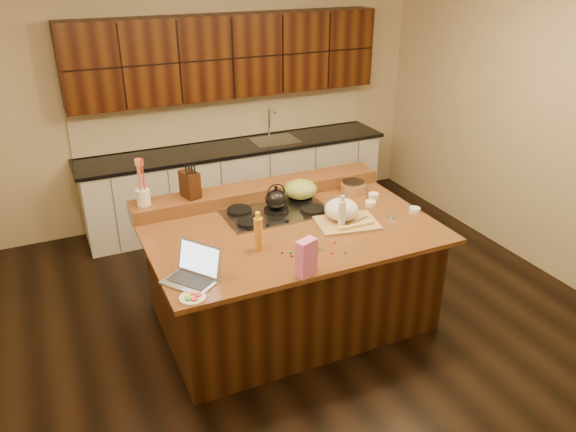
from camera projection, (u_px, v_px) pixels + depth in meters
name	position (u px, v px, depth m)	size (l,w,h in m)	color
room	(291.00, 179.00, 4.54)	(5.52, 5.02, 2.72)	black
island	(290.00, 273.00, 4.93)	(2.40, 1.60, 0.92)	black
back_ledge	(259.00, 191.00, 5.28)	(2.40, 0.30, 0.12)	black
cooktop	(276.00, 212.00, 4.97)	(0.92, 0.52, 0.05)	gray
back_counter	(234.00, 141.00, 6.64)	(3.70, 0.66, 2.40)	silver
kettle	(276.00, 199.00, 4.92)	(0.20, 0.20, 0.18)	black
green_bowl	(300.00, 189.00, 5.14)	(0.31, 0.31, 0.17)	olive
laptop	(194.00, 271.00, 3.95)	(0.44, 0.46, 0.25)	#B7B7BC
oil_bottle	(258.00, 234.00, 4.32)	(0.07, 0.07, 0.27)	orange
vinegar_bottle	(342.00, 215.00, 4.65)	(0.06, 0.06, 0.25)	silver
wooden_tray	(343.00, 212.00, 4.77)	(0.56, 0.45, 0.20)	tan
ramekin_a	(415.00, 210.00, 4.98)	(0.10, 0.10, 0.04)	white
ramekin_b	(370.00, 203.00, 5.11)	(0.10, 0.10, 0.04)	white
ramekin_c	(374.00, 196.00, 5.27)	(0.10, 0.10, 0.04)	white
strainer_bowl	(353.00, 188.00, 5.39)	(0.24, 0.24, 0.09)	#996B3F
kitchen_timer	(393.00, 215.00, 4.87)	(0.08, 0.08, 0.07)	silver
pink_bag	(306.00, 258.00, 3.98)	(0.15, 0.08, 0.28)	pink
candy_plate	(193.00, 298.00, 3.76)	(0.18, 0.18, 0.01)	white
package_box	(194.00, 253.00, 4.19)	(0.09, 0.06, 0.13)	#E0A54F
utensil_crock	(143.00, 197.00, 4.82)	(0.12, 0.12, 0.14)	white
knife_block	(190.00, 184.00, 4.95)	(0.12, 0.19, 0.24)	black
gumdrop_0	(332.00, 253.00, 4.31)	(0.02, 0.02, 0.02)	red
gumdrop_1	(320.00, 249.00, 4.36)	(0.02, 0.02, 0.02)	#198C26
gumdrop_2	(292.00, 256.00, 4.27)	(0.02, 0.02, 0.02)	red
gumdrop_3	(302.00, 260.00, 4.21)	(0.02, 0.02, 0.02)	#198C26
gumdrop_4	(317.00, 247.00, 4.38)	(0.02, 0.02, 0.02)	red
gumdrop_5	(299.00, 259.00, 4.22)	(0.02, 0.02, 0.02)	#198C26
gumdrop_6	(282.00, 252.00, 4.31)	(0.02, 0.02, 0.02)	red
gumdrop_7	(291.00, 252.00, 4.32)	(0.02, 0.02, 0.02)	#198C26
gumdrop_8	(311.00, 259.00, 4.22)	(0.02, 0.02, 0.02)	red
gumdrop_9	(297.00, 255.00, 4.27)	(0.02, 0.02, 0.02)	#198C26
gumdrop_10	(334.00, 242.00, 4.46)	(0.02, 0.02, 0.02)	red
gumdrop_11	(299.00, 251.00, 4.34)	(0.02, 0.02, 0.02)	#198C26
gumdrop_12	(298.00, 256.00, 4.26)	(0.02, 0.02, 0.02)	red
gumdrop_13	(345.00, 252.00, 4.31)	(0.02, 0.02, 0.02)	#198C26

